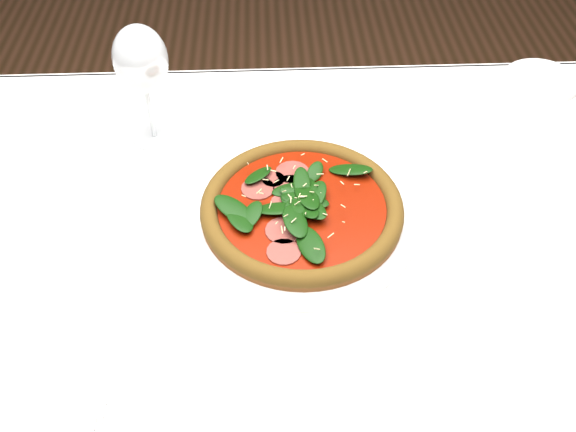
{
  "coord_description": "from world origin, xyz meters",
  "views": [
    {
      "loc": [
        0.0,
        -0.59,
        1.38
      ],
      "look_at": [
        0.03,
        0.01,
        0.77
      ],
      "focal_mm": 40.0,
      "sensor_mm": 36.0,
      "label": 1
    }
  ],
  "objects": [
    {
      "name": "pizza",
      "position": [
        0.05,
        0.03,
        0.78
      ],
      "size": [
        0.33,
        0.33,
        0.04
      ],
      "rotation": [
        0.0,
        0.0,
        0.23
      ],
      "color": "brown",
      "rests_on": "plate"
    },
    {
      "name": "dining_table",
      "position": [
        0.0,
        0.0,
        0.65
      ],
      "size": [
        1.21,
        0.81,
        0.75
      ],
      "color": "white",
      "rests_on": "ground"
    },
    {
      "name": "plate",
      "position": [
        0.05,
        0.03,
        0.76
      ],
      "size": [
        0.32,
        0.32,
        0.01
      ],
      "color": "white",
      "rests_on": "dining_table"
    },
    {
      "name": "wine_glass",
      "position": [
        -0.17,
        0.21,
        0.89
      ],
      "size": [
        0.08,
        0.08,
        0.19
      ],
      "color": "silver",
      "rests_on": "dining_table"
    },
    {
      "name": "saucer_far",
      "position": [
        0.48,
        0.34,
        0.76
      ],
      "size": [
        0.13,
        0.13,
        0.01
      ],
      "color": "white",
      "rests_on": "dining_table"
    }
  ]
}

